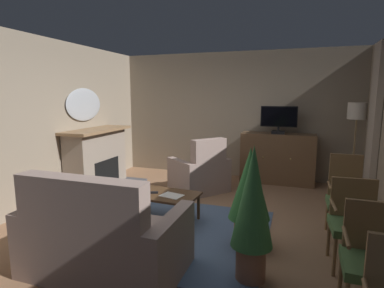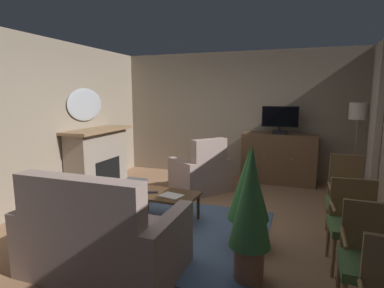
% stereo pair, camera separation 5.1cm
% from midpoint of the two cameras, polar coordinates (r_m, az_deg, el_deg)
% --- Properties ---
extents(ground_plane, '(5.73, 6.13, 0.04)m').
position_cam_midpoint_polar(ground_plane, '(4.49, 0.86, -14.76)').
color(ground_plane, '#936B4C').
extents(wall_back, '(5.73, 0.10, 2.71)m').
position_cam_midpoint_polar(wall_back, '(6.85, 8.42, 5.34)').
color(wall_back, gray).
rests_on(wall_back, ground_plane).
extents(wall_left, '(0.10, 6.13, 2.71)m').
position_cam_midpoint_polar(wall_left, '(5.54, -25.75, 3.65)').
color(wall_left, gray).
rests_on(wall_left, ground_plane).
extents(curtain_panel_far, '(0.10, 0.44, 2.28)m').
position_cam_midpoint_polar(curtain_panel_far, '(5.86, 31.34, 4.81)').
color(curtain_panel_far, '#B2A393').
extents(rug_central, '(2.03, 2.20, 0.01)m').
position_cam_midpoint_polar(rug_central, '(4.18, -0.59, -16.28)').
color(rug_central, slate).
rests_on(rug_central, ground_plane).
extents(fireplace, '(0.92, 1.55, 1.16)m').
position_cam_midpoint_polar(fireplace, '(6.18, -16.66, -2.87)').
color(fireplace, '#4C4C51').
rests_on(fireplace, ground_plane).
extents(wall_mirror_oval, '(0.06, 0.99, 0.62)m').
position_cam_midpoint_polar(wall_mirror_oval, '(6.21, -18.98, 6.94)').
color(wall_mirror_oval, '#B2B7BF').
extents(tv_cabinet, '(1.46, 0.45, 1.03)m').
position_cam_midpoint_polar(tv_cabinet, '(6.50, 15.96, -2.82)').
color(tv_cabinet, '#4A3523').
rests_on(tv_cabinet, ground_plane).
extents(television, '(0.71, 0.20, 0.55)m').
position_cam_midpoint_polar(television, '(6.33, 16.26, 4.45)').
color(television, black).
rests_on(television, tv_cabinet).
extents(coffee_table, '(0.99, 0.65, 0.41)m').
position_cam_midpoint_polar(coffee_table, '(4.43, -4.90, -9.75)').
color(coffee_table, '#4C331E').
rests_on(coffee_table, ground_plane).
extents(tv_remote, '(0.18, 0.11, 0.02)m').
position_cam_midpoint_polar(tv_remote, '(4.45, -7.13, -8.91)').
color(tv_remote, black).
rests_on(tv_remote, coffee_table).
extents(folded_newspaper, '(0.34, 0.28, 0.01)m').
position_cam_midpoint_polar(folded_newspaper, '(4.32, -3.51, -9.52)').
color(folded_newspaper, silver).
rests_on(folded_newspaper, coffee_table).
extents(sofa_floral, '(1.58, 0.94, 1.08)m').
position_cam_midpoint_polar(sofa_floral, '(3.37, -16.09, -16.75)').
color(sofa_floral, '#A3897F').
rests_on(sofa_floral, ground_plane).
extents(armchair_by_fireplace, '(1.20, 1.22, 1.03)m').
position_cam_midpoint_polar(armchair_by_fireplace, '(5.77, 1.95, -5.63)').
color(armchair_by_fireplace, '#A3897F').
rests_on(armchair_by_fireplace, ground_plane).
extents(side_chair_beside_plant, '(0.47, 0.49, 0.92)m').
position_cam_midpoint_polar(side_chair_beside_plant, '(3.01, 30.67, -17.76)').
color(side_chair_beside_plant, '#4C703D').
rests_on(side_chair_beside_plant, ground_plane).
extents(side_chair_mid_row, '(0.51, 0.49, 0.92)m').
position_cam_midpoint_polar(side_chair_mid_row, '(3.69, 28.30, -12.53)').
color(side_chair_mid_row, '#4C703D').
rests_on(side_chair_mid_row, ground_plane).
extents(side_chair_far_end, '(0.43, 0.43, 1.05)m').
position_cam_midpoint_polar(side_chair_far_end, '(4.38, 26.91, -8.61)').
color(side_chair_far_end, '#4C703D').
rests_on(side_chair_far_end, ground_plane).
extents(potted_plant_leafy_by_curtain, '(0.49, 0.49, 1.21)m').
position_cam_midpoint_polar(potted_plant_leafy_by_curtain, '(3.69, 10.89, -8.78)').
color(potted_plant_leafy_by_curtain, '#99664C').
rests_on(potted_plant_leafy_by_curtain, ground_plane).
extents(potted_plant_on_hearth_side, '(0.41, 0.41, 1.35)m').
position_cam_midpoint_polar(potted_plant_on_hearth_side, '(3.02, 11.31, -11.44)').
color(potted_plant_on_hearth_side, '#99664C').
rests_on(potted_plant_on_hearth_side, ground_plane).
extents(cat, '(0.22, 0.67, 0.18)m').
position_cam_midpoint_polar(cat, '(5.40, -6.81, -9.44)').
color(cat, gray).
rests_on(cat, ground_plane).
extents(floor_lamp, '(0.32, 0.32, 1.66)m').
position_cam_midpoint_polar(floor_lamp, '(6.24, 28.72, 4.16)').
color(floor_lamp, '#4C4233').
rests_on(floor_lamp, ground_plane).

